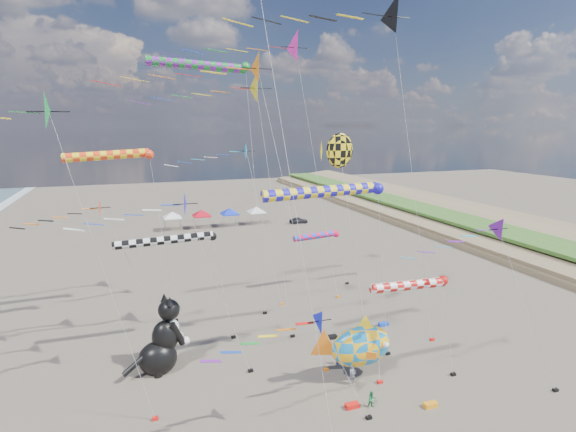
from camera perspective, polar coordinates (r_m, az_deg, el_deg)
The scene contains 28 objects.
delta_kite_0 at distance 26.01m, azimuth 3.71°, elevation -13.85°, with size 8.52×1.59×7.90m.
delta_kite_1 at distance 26.25m, azimuth -29.78°, elevation 10.95°, with size 11.82×2.19×19.65m.
delta_kite_2 at distance 28.56m, azimuth -5.97°, elevation 17.68°, with size 13.49×2.10×22.33m.
delta_kite_3 at distance 35.19m, azimuth 14.21°, elevation 23.23°, with size 15.28×3.05×26.93m.
delta_kite_4 at distance 29.64m, azimuth 26.20°, elevation -2.74°, with size 10.73×1.63×12.37m.
delta_kite_5 at distance 41.62m, azimuth -6.22°, elevation 7.68°, with size 10.01×1.88×16.43m.
delta_kite_6 at distance 43.49m, azimuth 0.76°, elevation 20.46°, with size 15.90×3.18×26.42m.
delta_kite_7 at distance 34.62m, azimuth -5.19°, elevation 15.51°, with size 11.28×2.58×21.82m.
delta_kite_8 at distance 36.84m, azimuth -22.71°, elevation 0.64°, with size 9.23×1.58×12.67m.
delta_kite_9 at distance 29.79m, azimuth -15.48°, elevation 0.71°, with size 11.13×1.79×13.74m.
windsock_0 at distance 31.22m, azimuth 5.07°, elevation 3.05°, with size 10.47×0.85×13.72m.
windsock_1 at distance 39.63m, azimuth -10.83°, elevation 18.15°, with size 9.86×0.80×23.06m.
windsock_2 at distance 31.24m, azimuth 15.57°, elevation -8.49°, with size 7.22×0.69×7.76m.
windsock_3 at distance 36.08m, azimuth -14.89°, elevation -3.03°, with size 9.21×0.69×9.41m.
windsock_4 at distance 49.06m, azimuth 3.87°, elevation -2.55°, with size 6.72×0.70×6.36m.
windsock_5 at distance 40.13m, azimuth -21.44°, elevation 7.09°, with size 8.39×0.79×15.77m.
angelfish_kite at distance 34.58m, azimuth 6.29°, elevation 8.05°, with size 3.74×3.02×17.23m.
cat_inflatable at distance 34.97m, azimuth -15.82°, elevation -14.30°, with size 4.22×2.11×5.70m, color black, non-canonical shape.
fish_inflatable at distance 33.30m, azimuth 9.22°, elevation -15.97°, with size 6.19×3.20×4.87m.
person_adult at distance 33.43m, azimuth 8.17°, elevation -19.31°, with size 0.55×0.36×1.51m, color slate.
child_green at distance 31.47m, azimuth 10.61°, elevation -21.93°, with size 0.55×0.43×1.14m, color #258A4A.
child_blue at distance 35.79m, azimuth 6.30°, elevation -17.47°, with size 0.61×0.25×1.04m, color #1E2C9E.
kite_bag_0 at distance 32.61m, azimuth 17.64°, elevation -21.87°, with size 0.90×0.44×0.30m, color orange.
kite_bag_1 at distance 31.49m, azimuth 8.14°, elevation -22.73°, with size 0.90×0.44×0.30m, color red.
kite_bag_2 at distance 42.59m, azimuth 12.02°, elevation -13.29°, with size 0.90×0.44×0.30m, color blue.
kite_bag_3 at distance 39.62m, azimuth 5.56°, elevation -15.05°, with size 0.90×0.44×0.30m, color black.
tent_row at distance 80.46m, azimuth -9.18°, elevation 0.78°, with size 19.20×4.20×3.80m.
parked_car at distance 83.03m, azimuth 1.35°, elevation -0.55°, with size 1.37×3.40×1.16m, color #26262D.
Camera 1 is at (-12.56, -17.86, 17.76)m, focal length 28.00 mm.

